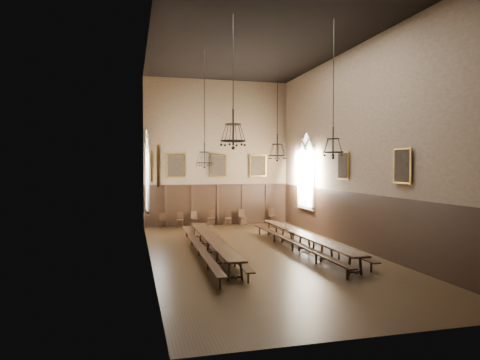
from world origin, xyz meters
name	(u,v)px	position (x,y,z in m)	size (l,w,h in m)	color
floor	(259,254)	(0.00, 0.00, -0.01)	(9.00, 18.00, 0.02)	black
ceiling	(260,38)	(0.00, 0.00, 9.01)	(9.00, 18.00, 0.02)	black
wall_back	(217,153)	(0.00, 9.01, 4.50)	(9.00, 0.02, 9.00)	#79634A
wall_front	(382,129)	(0.00, -9.01, 4.50)	(9.00, 0.02, 9.00)	#79634A
wall_left	(149,145)	(-4.51, 0.00, 4.50)	(0.02, 18.00, 9.00)	#79634A
wall_right	(357,148)	(4.51, 0.00, 4.50)	(0.02, 18.00, 9.00)	#79634A
wainscot_panelling	(259,224)	(0.00, 0.00, 1.25)	(9.00, 18.00, 2.50)	black
table_left	(213,246)	(-1.96, 0.23, 0.35)	(0.69, 9.05, 0.71)	black
table_right	(304,242)	(2.06, 0.04, 0.37)	(0.74, 9.46, 0.74)	black
bench_left_outer	(199,249)	(-2.55, 0.12, 0.30)	(0.54, 10.50, 0.47)	black
bench_left_inner	(225,247)	(-1.44, 0.23, 0.28)	(0.76, 9.83, 0.44)	black
bench_right_inner	(293,245)	(1.51, 0.05, 0.30)	(0.41, 10.31, 0.46)	black
bench_right_outer	(314,243)	(2.57, 0.24, 0.26)	(0.87, 9.23, 0.42)	black
chair_0	(163,223)	(-3.40, 8.47, 0.26)	(0.45, 0.45, 0.87)	black
chair_1	(180,223)	(-2.41, 8.47, 0.27)	(0.48, 0.48, 0.91)	black
chair_2	(195,222)	(-1.50, 8.53, 0.28)	(0.50, 0.50, 0.91)	black
chair_3	(211,221)	(-0.51, 8.51, 0.29)	(0.52, 0.52, 0.97)	black
chair_4	(228,221)	(0.57, 8.58, 0.28)	(0.50, 0.50, 0.91)	black
chair_5	(243,220)	(1.50, 8.57, 0.29)	(0.51, 0.51, 0.96)	black
chair_7	(272,219)	(3.45, 8.56, 0.29)	(0.51, 0.51, 0.96)	black
chandelier_back_left	(205,154)	(-1.93, 2.37, 4.24)	(0.76, 0.76, 5.30)	black
chandelier_back_right	(277,149)	(1.66, 2.48, 4.51)	(0.85, 0.85, 4.97)	black
chandelier_front_left	(233,133)	(-1.71, -2.46, 4.87)	(0.90, 0.90, 4.58)	black
chandelier_front_right	(333,142)	(1.91, -2.91, 4.58)	(0.75, 0.75, 4.94)	black
portrait_back_0	(176,166)	(-2.60, 8.88, 3.70)	(1.10, 0.12, 1.40)	#AA7A28
portrait_back_1	(218,166)	(0.00, 8.88, 3.70)	(1.10, 0.12, 1.40)	#AA7A28
portrait_back_2	(258,166)	(2.60, 8.88, 3.70)	(1.10, 0.12, 1.40)	#AA7A28
portrait_left_0	(152,166)	(-4.38, 1.00, 3.70)	(0.12, 1.00, 1.30)	#AA7A28
portrait_left_1	(158,166)	(-4.38, -3.50, 3.70)	(0.12, 1.00, 1.30)	#AA7A28
portrait_right_0	(343,166)	(4.38, 1.00, 3.70)	(0.12, 1.00, 1.30)	#AA7A28
portrait_right_1	(402,166)	(4.38, -3.50, 3.70)	(0.12, 1.00, 1.30)	#AA7A28
window_right	(306,171)	(4.43, 5.50, 3.40)	(0.20, 2.20, 4.60)	white
window_left	(147,171)	(-4.43, 5.50, 3.40)	(0.20, 2.20, 4.60)	white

